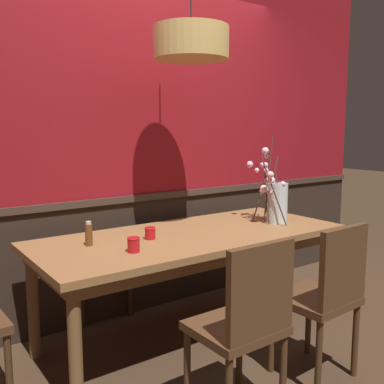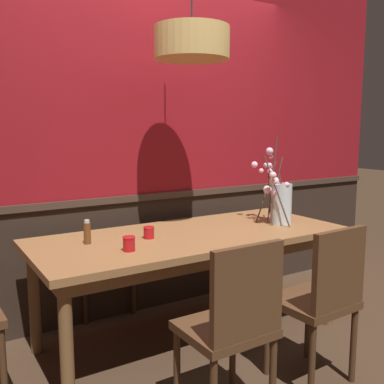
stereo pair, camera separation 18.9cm
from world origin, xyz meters
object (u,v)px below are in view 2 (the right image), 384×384
chair_near_side_left (233,322)px  condiment_bottle (87,232)px  candle_holder_nearer_edge (149,232)px  pendant_lamp (192,43)px  vase_with_blossoms (279,200)px  chair_near_side_right (322,296)px  dining_table (192,245)px  candle_holder_nearer_center (129,244)px  chair_far_side_left (98,243)px

chair_near_side_left → condiment_bottle: size_ratio=6.18×
candle_holder_nearer_edge → pendant_lamp: pendant_lamp is taller
condiment_bottle → pendant_lamp: size_ratio=0.15×
chair_near_side_left → candle_holder_nearer_edge: 0.92m
vase_with_blossoms → condiment_bottle: 1.40m
chair_near_side_right → condiment_bottle: (-0.99, 0.95, 0.29)m
chair_near_side_right → vase_with_blossoms: size_ratio=1.43×
dining_table → chair_near_side_right: 0.92m
candle_holder_nearer_center → condiment_bottle: condiment_bottle is taller
candle_holder_nearer_edge → candle_holder_nearer_center: bearing=-138.2°
dining_table → chair_near_side_right: chair_near_side_right is taller
chair_near_side_right → chair_far_side_left: bearing=111.5°
chair_far_side_left → candle_holder_nearer_edge: size_ratio=12.27×
dining_table → pendant_lamp: pendant_lamp is taller
candle_holder_nearer_edge → pendant_lamp: bearing=5.0°
candle_holder_nearer_center → chair_far_side_left: bearing=80.2°
candle_holder_nearer_edge → condiment_bottle: bearing=168.4°
chair_far_side_left → vase_with_blossoms: 1.46m
chair_near_side_left → pendant_lamp: bearing=69.8°
dining_table → chair_far_side_left: size_ratio=2.25×
dining_table → condiment_bottle: (-0.68, 0.10, 0.15)m
vase_with_blossoms → candle_holder_nearer_edge: (-1.01, 0.10, -0.13)m
dining_table → vase_with_blossoms: (0.71, -0.08, 0.25)m
condiment_bottle → chair_far_side_left: bearing=66.2°
pendant_lamp → chair_near_side_right: bearing=-73.0°
chair_near_side_right → candle_holder_nearer_edge: (-0.62, 0.88, 0.26)m
chair_near_side_left → vase_with_blossoms: size_ratio=1.44×
vase_with_blossoms → pendant_lamp: (-0.67, 0.13, 1.07)m
chair_near_side_left → chair_near_side_right: 0.61m
chair_near_side_right → pendant_lamp: bearing=107.0°
chair_near_side_left → pendant_lamp: size_ratio=0.95×
chair_near_side_left → chair_far_side_left: chair_far_side_left is taller
chair_near_side_left → chair_near_side_right: chair_near_side_left is taller
vase_with_blossoms → pendant_lamp: bearing=168.9°
condiment_bottle → chair_near_side_left: bearing=-68.4°
chair_near_side_right → vase_with_blossoms: bearing=63.0°
condiment_bottle → dining_table: bearing=-8.6°
condiment_bottle → chair_near_side_right: bearing=-43.8°
condiment_bottle → pendant_lamp: pendant_lamp is taller
dining_table → vase_with_blossoms: bearing=-6.2°
candle_holder_nearer_center → pendant_lamp: pendant_lamp is taller
chair_near_side_left → candle_holder_nearer_center: (-0.23, 0.68, 0.26)m
vase_with_blossoms → pendant_lamp: pendant_lamp is taller
candle_holder_nearer_center → pendant_lamp: 1.34m
candle_holder_nearer_edge → chair_near_side_right: bearing=-54.8°
dining_table → pendant_lamp: (0.03, 0.06, 1.32)m
dining_table → chair_near_side_left: chair_near_side_left is taller
pendant_lamp → chair_near_side_left: bearing=-110.2°
dining_table → vase_with_blossoms: 0.75m
dining_table → condiment_bottle: condiment_bottle is taller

